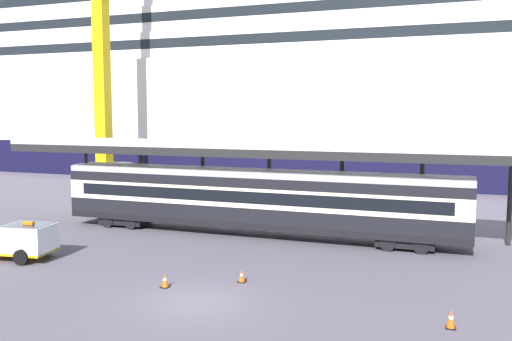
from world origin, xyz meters
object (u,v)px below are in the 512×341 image
object	(u,v)px
cruise_ship	(348,56)
service_truck	(14,240)
train_carriage	(255,199)
traffic_cone_far	(165,281)
traffic_cone_near	(451,319)
traffic_cone_mid	(242,276)

from	to	relation	value
cruise_ship	service_truck	world-z (taller)	cruise_ship
service_truck	cruise_ship	bearing A→B (deg)	79.30
train_carriage	service_truck	world-z (taller)	train_carriage
traffic_cone_far	service_truck	bearing A→B (deg)	171.48
traffic_cone_near	traffic_cone_mid	world-z (taller)	traffic_cone_near
train_carriage	traffic_cone_far	world-z (taller)	train_carriage
train_carriage	traffic_cone_far	size ratio (longest dim) A/B	40.73
cruise_ship	service_truck	size ratio (longest dim) A/B	27.58
service_truck	traffic_cone_far	distance (m)	9.98
service_truck	traffic_cone_far	size ratio (longest dim) A/B	8.65
cruise_ship	service_truck	distance (m)	47.89
cruise_ship	traffic_cone_mid	distance (m)	47.12
traffic_cone_near	traffic_cone_mid	xyz separation A→B (m)	(-8.99, 2.43, -0.05)
traffic_cone_near	train_carriage	bearing A→B (deg)	135.49
train_carriage	traffic_cone_mid	size ratio (longest dim) A/B	42.86
train_carriage	traffic_cone_near	size ratio (longest dim) A/B	36.53
service_truck	traffic_cone_near	distance (m)	21.81
train_carriage	service_truck	bearing A→B (deg)	-135.87
cruise_ship	traffic_cone_mid	size ratio (longest dim) A/B	251.15
traffic_cone_mid	traffic_cone_far	world-z (taller)	traffic_cone_far
traffic_cone_mid	cruise_ship	bearing A→B (deg)	95.35
cruise_ship	traffic_cone_far	bearing A→B (deg)	-88.39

